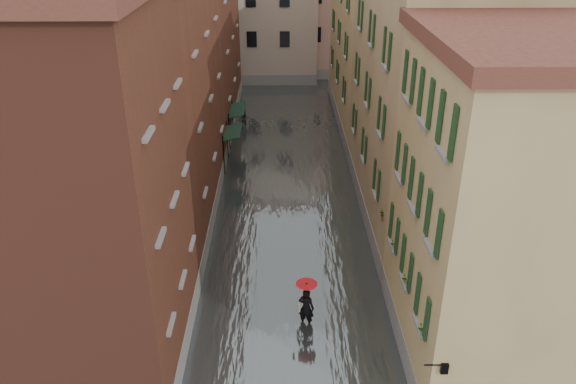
{
  "coord_description": "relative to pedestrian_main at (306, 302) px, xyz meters",
  "views": [
    {
      "loc": [
        -0.44,
        -18.37,
        15.1
      ],
      "look_at": [
        -0.1,
        5.56,
        3.0
      ],
      "focal_mm": 35.0,
      "sensor_mm": 36.0,
      "label": 1
    }
  ],
  "objects": [
    {
      "name": "floodwater",
      "position": [
        -0.54,
        13.53,
        -1.1
      ],
      "size": [
        10.0,
        60.0,
        0.2
      ],
      "primitive_type": "cube",
      "color": "#4B5253",
      "rests_on": "ground"
    },
    {
      "name": "building_end_cream",
      "position": [
        -3.54,
        38.53,
        5.3
      ],
      "size": [
        12.0,
        9.0,
        13.0
      ],
      "primitive_type": "cube",
      "color": "#B7A891",
      "rests_on": "ground"
    },
    {
      "name": "pedestrian_far",
      "position": [
        -3.73,
        23.16,
        -0.48
      ],
      "size": [
        0.77,
        0.64,
        1.44
      ],
      "primitive_type": "imported",
      "rotation": [
        0.0,
        0.0,
        0.14
      ],
      "color": "black",
      "rests_on": "ground"
    },
    {
      "name": "wall_lantern",
      "position": [
        3.79,
        -5.47,
        1.81
      ],
      "size": [
        0.71,
        0.22,
        0.35
      ],
      "color": "black",
      "rests_on": "ground"
    },
    {
      "name": "ground",
      "position": [
        -0.54,
        0.53,
        -1.2
      ],
      "size": [
        120.0,
        120.0,
        0.0
      ],
      "primitive_type": "plane",
      "color": "#5F5F62",
      "rests_on": "ground"
    },
    {
      "name": "pedestrian_main",
      "position": [
        0.0,
        0.0,
        0.0
      ],
      "size": [
        0.87,
        0.87,
        2.06
      ],
      "color": "black",
      "rests_on": "ground"
    },
    {
      "name": "building_left_near",
      "position": [
        -7.54,
        -1.47,
        5.3
      ],
      "size": [
        6.0,
        8.0,
        13.0
      ],
      "primitive_type": "cube",
      "color": "brown",
      "rests_on": "ground"
    },
    {
      "name": "building_right_far",
      "position": [
        6.46,
        24.53,
        4.55
      ],
      "size": [
        6.0,
        16.0,
        11.5
      ],
      "primitive_type": "cube",
      "color": "#A58B55",
      "rests_on": "ground"
    },
    {
      "name": "awning_near",
      "position": [
        -4.03,
        15.41,
        1.26
      ],
      "size": [
        1.09,
        2.77,
        2.8
      ],
      "color": "#15301F",
      "rests_on": "ground"
    },
    {
      "name": "building_left_mid",
      "position": [
        -7.54,
        9.53,
        5.05
      ],
      "size": [
        6.0,
        14.0,
        12.5
      ],
      "primitive_type": "cube",
      "color": "#5D2D1D",
      "rests_on": "ground"
    },
    {
      "name": "building_right_mid",
      "position": [
        6.46,
        9.53,
        5.3
      ],
      "size": [
        6.0,
        14.0,
        13.0
      ],
      "primitive_type": "cube",
      "color": "tan",
      "rests_on": "ground"
    },
    {
      "name": "building_end_pink",
      "position": [
        5.46,
        40.53,
        4.8
      ],
      "size": [
        10.0,
        9.0,
        12.0
      ],
      "primitive_type": "cube",
      "color": "tan",
      "rests_on": "ground"
    },
    {
      "name": "window_planters",
      "position": [
        3.58,
        -0.33,
        2.31
      ],
      "size": [
        0.59,
        8.38,
        0.84
      ],
      "color": "#993932",
      "rests_on": "ground"
    },
    {
      "name": "awning_far",
      "position": [
        -4.02,
        19.83,
        1.28
      ],
      "size": [
        1.09,
        3.2,
        2.8
      ],
      "color": "#15301F",
      "rests_on": "ground"
    },
    {
      "name": "building_right_near",
      "position": [
        6.46,
        -1.47,
        4.55
      ],
      "size": [
        6.0,
        8.0,
        11.5
      ],
      "primitive_type": "cube",
      "color": "#A58B55",
      "rests_on": "ground"
    },
    {
      "name": "building_left_far",
      "position": [
        -7.54,
        24.53,
        5.8
      ],
      "size": [
        6.0,
        16.0,
        14.0
      ],
      "primitive_type": "cube",
      "color": "brown",
      "rests_on": "ground"
    }
  ]
}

